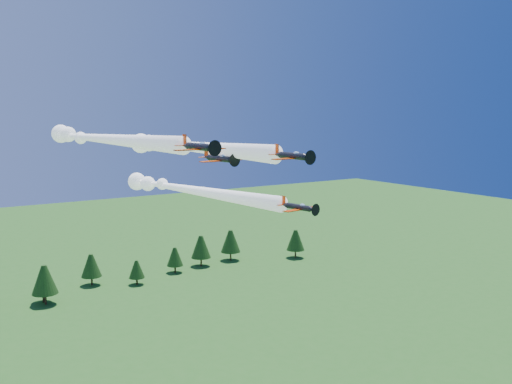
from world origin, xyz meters
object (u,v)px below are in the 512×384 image
plane_right (186,189)px  plane_slot (220,159)px  plane_left (100,138)px  plane_lead (183,146)px

plane_right → plane_slot: 24.76m
plane_left → plane_slot: plane_left is taller
plane_left → plane_right: size_ratio=1.16×
plane_lead → plane_slot: 12.71m
plane_left → plane_right: (15.35, -2.42, -9.79)m
plane_lead → plane_right: bearing=59.0°
plane_right → plane_left: bearing=161.0°
plane_right → plane_slot: plane_slot is taller
plane_lead → plane_right: 14.53m
plane_left → plane_slot: (9.77, -25.36, -2.31)m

